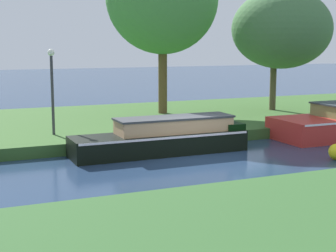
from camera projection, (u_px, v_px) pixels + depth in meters
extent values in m
plane|color=navy|center=(200.00, 158.00, 16.31)|extent=(120.00, 120.00, 0.00)
cube|color=#355B27|center=(128.00, 122.00, 22.63)|extent=(72.00, 10.00, 0.40)
cube|color=black|center=(159.00, 143.00, 17.00)|extent=(5.87, 1.46, 0.68)
cube|color=white|center=(159.00, 134.00, 16.95)|extent=(5.75, 1.49, 0.07)
cube|color=tan|center=(174.00, 125.00, 17.12)|extent=(3.88, 1.11, 0.46)
cube|color=#2F3238|center=(174.00, 118.00, 17.08)|extent=(3.98, 1.17, 0.06)
cube|color=black|center=(228.00, 125.00, 17.94)|extent=(0.67, 1.23, 0.22)
cylinder|color=brown|center=(163.00, 71.00, 23.64)|extent=(0.40, 0.40, 3.84)
cylinder|color=brown|center=(273.00, 80.00, 24.93)|extent=(0.31, 0.31, 2.84)
ellipsoid|color=#446F41|center=(282.00, 29.00, 24.02)|extent=(4.83, 4.29, 3.69)
cylinder|color=#333338|center=(53.00, 96.00, 18.09)|extent=(0.10, 0.10, 2.77)
sphere|color=white|center=(51.00, 52.00, 17.85)|extent=(0.24, 0.24, 0.24)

